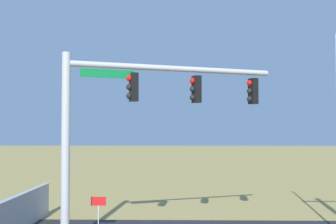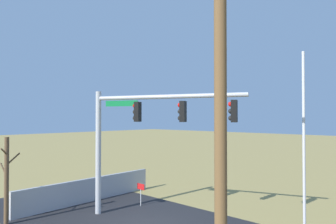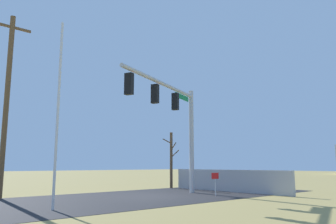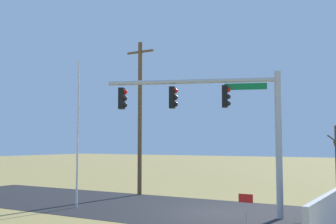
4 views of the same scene
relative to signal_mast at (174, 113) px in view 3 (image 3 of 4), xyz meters
name	(u,v)px [view 3 (image 3 of 4)]	position (x,y,z in m)	size (l,w,h in m)	color
ground_plane	(151,196)	(-1.04, 0.74, -4.46)	(160.00, 160.00, 0.00)	#9E894C
road_surface	(81,202)	(-5.04, 0.74, -4.46)	(28.00, 8.00, 0.01)	#232326
sidewalk_corner	(203,192)	(3.19, 0.85, -4.46)	(6.00, 6.00, 0.01)	#B7B5AD
retaining_fence	(228,181)	(4.40, -0.09, -3.79)	(0.20, 8.73, 1.35)	#A8A8AD
signal_mast	(174,113)	(0.00, 0.00, 0.00)	(7.12, 2.92, 6.19)	#B2B5BA
flagpole	(58,113)	(-7.18, -1.25, -0.86)	(0.10, 0.10, 7.21)	silver
utility_pole	(7,100)	(-7.45, 4.54, 0.42)	(1.90, 0.26, 9.43)	brown
bare_tree	(171,159)	(3.91, 4.60, -2.41)	(1.27, 1.02, 3.98)	brown
open_sign	(215,179)	(1.56, -1.50, -3.56)	(0.56, 0.04, 1.22)	silver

